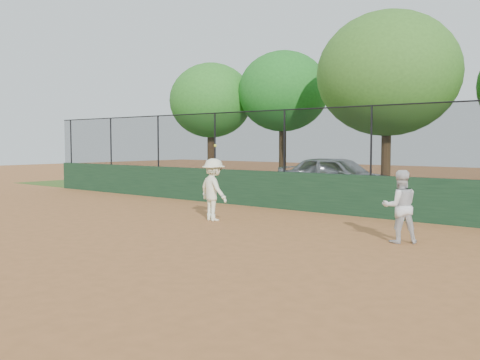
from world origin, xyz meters
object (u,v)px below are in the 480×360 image
Objects in this scene: player_main at (214,190)px; tree_2 at (387,74)px; tree_0 at (211,101)px; player_second at (400,206)px; parked_car at (337,177)px; tree_1 at (283,92)px.

tree_2 is at bearing 82.33° from player_main.
player_main is at bearing -46.98° from tree_0.
tree_0 is at bearing -73.45° from player_second.
tree_0 is at bearing 176.31° from tree_2.
tree_2 is (-4.12, 8.39, 3.95)m from player_second.
parked_car is 4.30m from tree_2.
tree_0 is at bearing -163.84° from tree_1.
player_main is 0.34× the size of tree_0.
tree_1 reaches higher than player_main.
player_second is 5.27m from player_main.
tree_1 is (-4.49, 2.72, 3.72)m from parked_car.
tree_0 reaches higher than player_second.
parked_car is at bearing 92.69° from player_main.
tree_1 is 6.22m from tree_2.
tree_2 reaches higher than player_second.
tree_2 is at bearing -15.72° from tree_1.
tree_2 is (1.14, 8.50, 3.87)m from player_main.
parked_car is at bearing -11.46° from tree_0.
player_second is 10.14m from tree_2.
player_second is at bearing -143.50° from parked_car.
tree_2 is (1.50, 1.03, 3.90)m from parked_car.
parked_car is 0.79× the size of tree_0.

